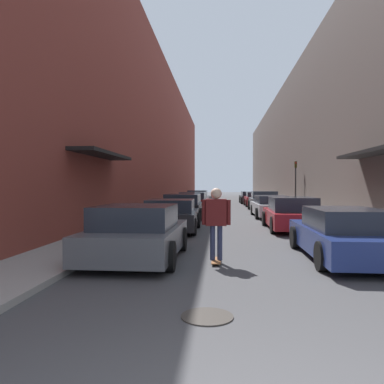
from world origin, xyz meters
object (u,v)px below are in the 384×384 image
at_px(parked_car_left_0, 137,234).
at_px(parked_car_left_1, 171,216).
at_px(parked_car_right_0, 343,234).
at_px(parked_car_right_5, 250,197).
at_px(manhole_cover, 207,316).
at_px(parked_car_left_2, 183,207).
at_px(parked_car_left_3, 193,202).
at_px(parked_car_right_4, 256,199).
at_px(parked_car_right_3, 264,201).
at_px(traffic_light, 296,179).
at_px(skateboarder, 216,217).
at_px(parked_car_left_4, 198,199).
at_px(parked_car_right_1, 292,214).
at_px(parked_car_right_2, 271,207).

height_order(parked_car_left_0, parked_car_left_1, parked_car_left_0).
bearing_deg(parked_car_right_0, parked_car_right_5, 90.14).
bearing_deg(manhole_cover, parked_car_left_2, 97.04).
bearing_deg(manhole_cover, parked_car_left_3, 94.78).
relative_size(parked_car_right_0, parked_car_right_4, 1.16).
distance_m(parked_car_left_2, parked_car_right_4, 13.11).
bearing_deg(parked_car_right_4, parked_car_right_0, -90.13).
relative_size(parked_car_right_3, traffic_light, 1.28).
xyz_separation_m(parked_car_left_1, parked_car_right_4, (4.84, 17.61, -0.00)).
xyz_separation_m(parked_car_left_3, parked_car_right_3, (4.85, 0.65, 0.03)).
relative_size(skateboarder, traffic_light, 0.51).
xyz_separation_m(parked_car_right_5, traffic_light, (2.43, -10.19, 1.62)).
bearing_deg(manhole_cover, parked_car_left_0, 115.67).
distance_m(parked_car_right_3, skateboarder, 18.05).
bearing_deg(skateboarder, parked_car_left_1, 107.21).
relative_size(parked_car_left_2, parked_car_right_4, 1.11).
distance_m(parked_car_left_0, traffic_light, 19.69).
distance_m(parked_car_left_4, parked_car_right_1, 17.48).
bearing_deg(parked_car_left_0, parked_car_right_3, 74.34).
xyz_separation_m(skateboarder, manhole_cover, (-0.07, -3.45, -1.03)).
bearing_deg(parked_car_right_2, parked_car_right_3, 87.69).
bearing_deg(parked_car_left_1, parked_car_right_4, 74.64).
bearing_deg(parked_car_right_3, parked_car_right_0, -90.19).
xyz_separation_m(parked_car_left_4, parked_car_right_4, (4.93, -0.01, -0.05)).
xyz_separation_m(parked_car_left_0, parked_car_right_5, (4.79, 28.45, -0.04)).
relative_size(parked_car_right_1, parked_car_right_2, 0.91).
height_order(parked_car_left_1, traffic_light, traffic_light).
bearing_deg(parked_car_right_2, parked_car_right_0, -89.25).
xyz_separation_m(parked_car_right_0, parked_car_right_5, (-0.07, 27.99, -0.01)).
xyz_separation_m(parked_car_right_0, parked_car_right_2, (-0.15, 11.86, 0.00)).
bearing_deg(skateboarder, parked_car_right_3, 80.26).
relative_size(parked_car_right_0, parked_car_right_3, 1.06).
bearing_deg(parked_car_right_4, parked_car_left_2, -112.13).
bearing_deg(parked_car_left_2, parked_car_left_0, -89.84).
xyz_separation_m(parked_car_right_4, parked_car_right_5, (-0.12, 5.31, -0.01)).
bearing_deg(parked_car_left_4, parked_car_right_4, -0.07).
distance_m(parked_car_left_2, parked_car_right_3, 8.19).
distance_m(parked_car_right_0, parked_car_right_1, 5.87).
height_order(parked_car_right_1, parked_car_right_2, parked_car_right_1).
relative_size(parked_car_left_1, parked_car_right_1, 0.91).
bearing_deg(parked_car_left_1, parked_car_left_4, 90.30).
distance_m(parked_car_left_2, parked_car_left_4, 12.15).
height_order(parked_car_right_1, traffic_light, traffic_light).
distance_m(parked_car_right_1, manhole_cover, 10.49).
relative_size(parked_car_left_0, parked_car_right_5, 0.84).
height_order(parked_car_left_2, parked_car_right_0, parked_car_left_2).
height_order(parked_car_left_4, parked_car_right_5, parked_car_left_4).
bearing_deg(parked_car_right_2, parked_car_right_1, -89.63).
xyz_separation_m(parked_car_left_1, parked_car_left_3, (-0.01, 11.35, 0.04)).
height_order(parked_car_right_3, skateboarder, skateboarder).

